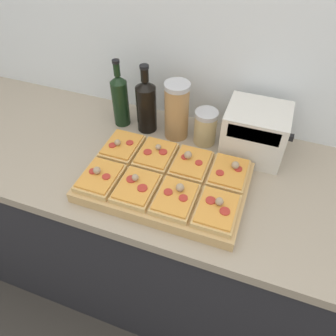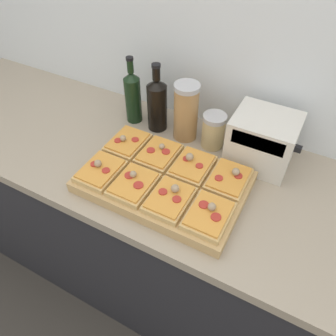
% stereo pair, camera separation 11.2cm
% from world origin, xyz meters
% --- Properties ---
extents(wall_back, '(6.00, 0.06, 2.50)m').
position_xyz_m(wall_back, '(0.00, 0.67, 1.25)').
color(wall_back, silver).
rests_on(wall_back, ground_plane).
extents(kitchen_counter, '(2.63, 0.67, 0.92)m').
position_xyz_m(kitchen_counter, '(0.00, 0.32, 0.46)').
color(kitchen_counter, '#232328').
rests_on(kitchen_counter, ground_plane).
extents(cutting_board, '(0.55, 0.36, 0.04)m').
position_xyz_m(cutting_board, '(-0.05, 0.22, 0.94)').
color(cutting_board, tan).
rests_on(cutting_board, kitchen_counter).
extents(pizza_slice_back_left, '(0.12, 0.16, 0.05)m').
position_xyz_m(pizza_slice_back_left, '(-0.25, 0.31, 0.97)').
color(pizza_slice_back_left, tan).
rests_on(pizza_slice_back_left, cutting_board).
extents(pizza_slice_back_midleft, '(0.12, 0.16, 0.05)m').
position_xyz_m(pizza_slice_back_midleft, '(-0.12, 0.31, 0.97)').
color(pizza_slice_back_midleft, tan).
rests_on(pizza_slice_back_midleft, cutting_board).
extents(pizza_slice_back_midright, '(0.12, 0.16, 0.06)m').
position_xyz_m(pizza_slice_back_midright, '(0.02, 0.31, 0.98)').
color(pizza_slice_back_midright, tan).
rests_on(pizza_slice_back_midright, cutting_board).
extents(pizza_slice_back_right, '(0.12, 0.16, 0.05)m').
position_xyz_m(pizza_slice_back_right, '(0.15, 0.31, 0.97)').
color(pizza_slice_back_right, tan).
rests_on(pizza_slice_back_right, cutting_board).
extents(pizza_slice_front_left, '(0.12, 0.16, 0.05)m').
position_xyz_m(pizza_slice_front_left, '(-0.25, 0.14, 0.97)').
color(pizza_slice_front_left, tan).
rests_on(pizza_slice_front_left, cutting_board).
extents(pizza_slice_front_midleft, '(0.12, 0.16, 0.05)m').
position_xyz_m(pizza_slice_front_midleft, '(-0.12, 0.14, 0.97)').
color(pizza_slice_front_midleft, tan).
rests_on(pizza_slice_front_midleft, cutting_board).
extents(pizza_slice_front_midright, '(0.12, 0.16, 0.05)m').
position_xyz_m(pizza_slice_front_midright, '(0.02, 0.14, 0.98)').
color(pizza_slice_front_midright, tan).
rests_on(pizza_slice_front_midright, cutting_board).
extents(pizza_slice_front_right, '(0.12, 0.16, 0.05)m').
position_xyz_m(pizza_slice_front_right, '(0.15, 0.14, 0.97)').
color(pizza_slice_front_right, tan).
rests_on(pizza_slice_front_right, cutting_board).
extents(olive_oil_bottle, '(0.07, 0.07, 0.28)m').
position_xyz_m(olive_oil_bottle, '(-0.35, 0.50, 1.04)').
color(olive_oil_bottle, black).
rests_on(olive_oil_bottle, kitchen_counter).
extents(wine_bottle, '(0.08, 0.08, 0.28)m').
position_xyz_m(wine_bottle, '(-0.23, 0.50, 1.04)').
color(wine_bottle, black).
rests_on(wine_bottle, kitchen_counter).
extents(grain_jar_tall, '(0.10, 0.10, 0.24)m').
position_xyz_m(grain_jar_tall, '(-0.11, 0.50, 1.04)').
color(grain_jar_tall, '#AD7F4C').
rests_on(grain_jar_tall, kitchen_counter).
extents(grain_jar_short, '(0.09, 0.09, 0.14)m').
position_xyz_m(grain_jar_short, '(0.01, 0.50, 0.99)').
color(grain_jar_short, tan).
rests_on(grain_jar_short, kitchen_counter).
extents(toaster_oven, '(0.25, 0.19, 0.19)m').
position_xyz_m(toaster_oven, '(0.20, 0.50, 1.02)').
color(toaster_oven, beige).
rests_on(toaster_oven, kitchen_counter).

